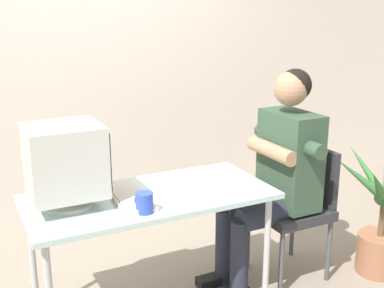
# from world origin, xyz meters

# --- Properties ---
(wall_back) EXTENTS (8.00, 0.10, 3.00)m
(wall_back) POSITION_xyz_m (0.30, 1.40, 1.50)
(wall_back) COLOR beige
(wall_back) RESTS_ON ground_plane
(desk) EXTENTS (1.32, 0.62, 0.71)m
(desk) POSITION_xyz_m (0.00, 0.00, 0.65)
(desk) COLOR #B7B7BC
(desk) RESTS_ON ground_plane
(crt_monitor) EXTENTS (0.37, 0.33, 0.42)m
(crt_monitor) POSITION_xyz_m (-0.43, 0.04, 0.95)
(crt_monitor) COLOR silver
(crt_monitor) RESTS_ON desk
(keyboard) EXTENTS (0.20, 0.47, 0.03)m
(keyboard) POSITION_xyz_m (-0.12, -0.00, 0.73)
(keyboard) COLOR beige
(keyboard) RESTS_ON desk
(office_chair) EXTENTS (0.43, 0.43, 0.84)m
(office_chair) POSITION_xyz_m (0.99, -0.01, 0.49)
(office_chair) COLOR #4C4C51
(office_chair) RESTS_ON ground_plane
(person_seated) EXTENTS (0.69, 0.60, 1.34)m
(person_seated) POSITION_xyz_m (0.82, -0.01, 0.73)
(person_seated) COLOR #334C38
(person_seated) RESTS_ON ground_plane
(potted_plant) EXTENTS (0.72, 0.69, 0.84)m
(potted_plant) POSITION_xyz_m (1.49, -0.27, 0.39)
(potted_plant) COLOR #9E6647
(potted_plant) RESTS_ON ground_plane
(desk_mug) EXTENTS (0.09, 0.10, 0.10)m
(desk_mug) POSITION_xyz_m (-0.11, -0.21, 0.76)
(desk_mug) COLOR blue
(desk_mug) RESTS_ON desk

